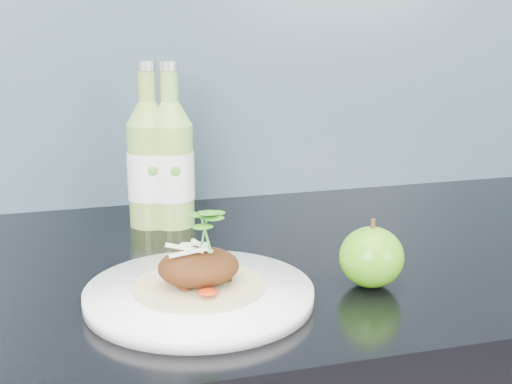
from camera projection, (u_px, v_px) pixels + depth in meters
dinner_plate at (199, 295)px, 0.75m from camera, size 0.30×0.30×0.02m
pork_taco at (199, 263)px, 0.75m from camera, size 0.14×0.14×0.09m
green_apple at (372, 257)px, 0.79m from camera, size 0.08×0.08×0.08m
cider_bottle_left at (150, 164)px, 1.01m from camera, size 0.08×0.08×0.23m
cider_bottle_right at (172, 165)px, 1.00m from camera, size 0.07×0.07×0.23m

